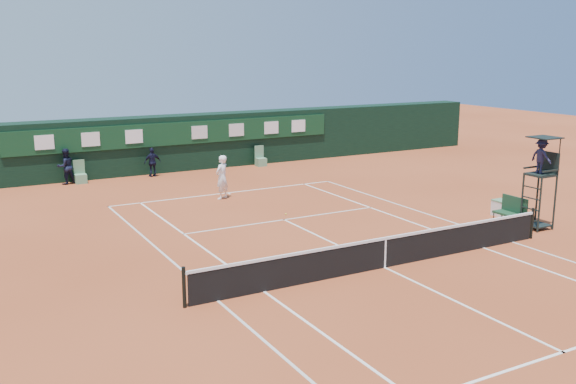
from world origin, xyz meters
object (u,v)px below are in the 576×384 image
at_px(player_bench, 512,210).
at_px(player, 222,177).
at_px(umpire_chair, 541,163).
at_px(tennis_net, 385,252).
at_px(cooler, 501,208).

xyz_separation_m(player_bench, player, (-7.81, 9.34, 0.38)).
xyz_separation_m(umpire_chair, player_bench, (-0.47, 0.78, -1.86)).
bearing_deg(tennis_net, umpire_chair, 6.04).
height_order(tennis_net, cooler, tennis_net).
distance_m(tennis_net, cooler, 8.39).
relative_size(tennis_net, cooler, 20.00).
xyz_separation_m(tennis_net, player, (-0.68, 10.92, 0.47)).
xyz_separation_m(tennis_net, umpire_chair, (7.60, 0.80, 1.95)).
relative_size(tennis_net, player, 6.58).
distance_m(player_bench, player, 12.18).
height_order(cooler, player, player).
distance_m(tennis_net, player_bench, 7.31).
xyz_separation_m(tennis_net, cooler, (7.91, 2.81, -0.18)).
distance_m(umpire_chair, player, 13.16).
bearing_deg(umpire_chair, player_bench, 120.99).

